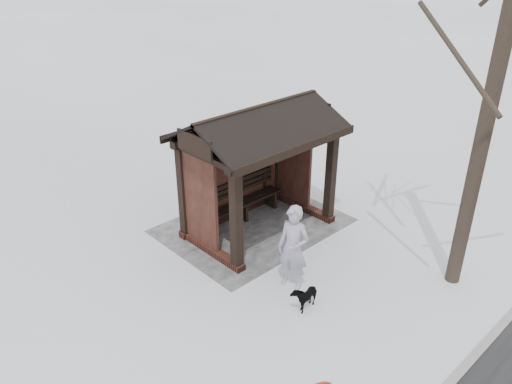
% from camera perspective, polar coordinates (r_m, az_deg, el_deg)
% --- Properties ---
extents(ground, '(120.00, 120.00, 0.00)m').
position_cam_1_polar(ground, '(12.13, 0.35, -4.22)').
color(ground, white).
rests_on(ground, ground).
extents(kerb, '(120.00, 0.15, 0.06)m').
position_cam_1_polar(kerb, '(9.74, 24.29, -16.04)').
color(kerb, gray).
rests_on(kerb, ground).
extents(trampled_patch, '(4.20, 3.20, 0.02)m').
position_cam_1_polar(trampled_patch, '(12.26, -0.30, -3.83)').
color(trampled_patch, '#96969B').
rests_on(trampled_patch, ground).
extents(bus_shelter, '(3.60, 2.40, 3.09)m').
position_cam_1_polar(bus_shelter, '(11.28, -0.18, 5.55)').
color(bus_shelter, '#381914').
rests_on(bus_shelter, ground).
extents(pedestrian, '(0.58, 0.74, 1.79)m').
position_cam_1_polar(pedestrian, '(9.81, 4.29, -6.38)').
color(pedestrian, '#A9A2BE').
rests_on(pedestrian, ground).
extents(dog, '(0.66, 0.38, 0.53)m').
position_cam_1_polar(dog, '(9.66, 5.60, -11.66)').
color(dog, black).
rests_on(dog, ground).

